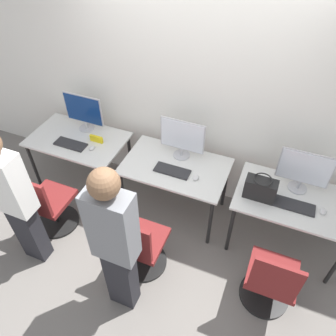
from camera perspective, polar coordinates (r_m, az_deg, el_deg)
name	(u,v)px	position (r m, az deg, el deg)	size (l,w,h in m)	color
ground_plane	(163,231)	(3.86, -0.81, -10.92)	(20.00, 20.00, 0.00)	slate
wall_back	(193,90)	(3.50, 4.42, 13.44)	(12.00, 0.05, 2.80)	silver
desk_left	(78,144)	(4.09, -15.33, 4.12)	(1.13, 0.71, 0.73)	silver
monitor_left	(84,111)	(4.04, -14.48, 9.52)	(0.49, 0.19, 0.46)	#B2B2B7
keyboard_left	(71,144)	(3.96, -16.61, 4.00)	(0.38, 0.15, 0.02)	#262628
mouse_left	(92,148)	(3.83, -13.11, 3.42)	(0.06, 0.09, 0.03)	silver
office_chair_left	(48,206)	(3.86, -20.10, -6.21)	(0.48, 0.48, 0.88)	black
person_left	(14,198)	(3.30, -25.24, -4.81)	(0.36, 0.21, 1.63)	#232328
desk_center	(175,171)	(3.59, 1.29, -0.54)	(1.13, 0.71, 0.73)	silver
monitor_center	(182,138)	(3.50, 2.49, 5.27)	(0.49, 0.19, 0.46)	#B2B2B7
keyboard_center	(172,171)	(3.46, 0.73, -0.47)	(0.38, 0.15, 0.02)	#262628
mouse_center	(196,178)	(3.39, 4.87, -1.67)	(0.06, 0.09, 0.03)	silver
office_chair_center	(140,247)	(3.33, -4.86, -13.57)	(0.48, 0.48, 0.88)	black
person_center	(115,242)	(2.67, -9.21, -12.62)	(0.36, 0.23, 1.72)	#232328
desk_right	(293,204)	(3.48, 20.94, -5.94)	(1.13, 0.71, 0.73)	silver
monitor_right	(304,170)	(3.38, 22.61, -0.38)	(0.49, 0.19, 0.46)	#B2B2B7
keyboard_right	(294,206)	(3.35, 21.13, -6.12)	(0.38, 0.15, 0.02)	#262628
mouse_right	(323,211)	(3.40, 25.39, -6.82)	(0.06, 0.09, 0.03)	silver
office_chair_right	(270,282)	(3.26, 17.36, -18.48)	(0.48, 0.48, 0.88)	black
handbag	(260,189)	(3.25, 15.79, -3.46)	(0.30, 0.18, 0.25)	black
placard_left	(96,139)	(3.91, -12.36, 4.97)	(0.16, 0.03, 0.08)	yellow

